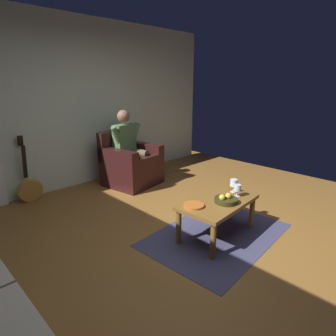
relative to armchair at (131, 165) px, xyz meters
name	(u,v)px	position (x,y,z in m)	size (l,w,h in m)	color
ground_plane	(193,242)	(0.67, 2.00, -0.34)	(6.60, 6.60, 0.00)	brown
wall_back	(71,104)	(0.67, -0.64, 1.01)	(5.90, 0.06, 2.70)	silver
rug	(216,235)	(0.36, 2.08, -0.33)	(1.64, 1.14, 0.01)	#3F3E5C
armchair	(131,165)	(0.00, 0.00, 0.00)	(0.92, 0.89, 0.91)	black
person_seated	(129,145)	(0.00, -0.01, 0.35)	(0.66, 0.60, 1.26)	#4E6F43
coffee_table	(218,206)	(0.36, 2.08, 0.03)	(0.98, 0.60, 0.43)	brown
guitar	(30,187)	(1.52, -0.44, -0.12)	(0.34, 0.21, 0.97)	#B68736
wine_glass_near	(234,183)	(0.02, 2.05, 0.20)	(0.09, 0.09, 0.16)	silver
wine_glass_far	(237,188)	(0.11, 2.16, 0.19)	(0.08, 0.08, 0.14)	silver
fruit_bowl	(226,200)	(0.34, 2.17, 0.13)	(0.25, 0.25, 0.11)	#2F2C12
decorative_dish	(194,205)	(0.67, 1.99, 0.11)	(0.22, 0.22, 0.02)	#B76124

